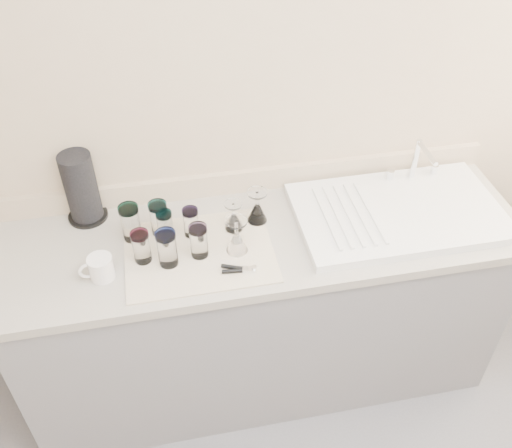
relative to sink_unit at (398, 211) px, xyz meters
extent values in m
cube|color=tan|center=(-0.55, 0.30, 0.33)|extent=(3.50, 0.04, 2.50)
cube|color=slate|center=(-0.55, 0.00, -0.49)|extent=(2.00, 0.60, 0.86)
cube|color=gray|center=(-0.55, 0.00, -0.04)|extent=(2.06, 0.62, 0.04)
cube|color=white|center=(0.00, 0.00, 0.00)|extent=(0.82, 0.50, 0.03)
cylinder|color=silver|center=(0.14, 0.20, 0.11)|extent=(0.02, 0.02, 0.18)
cylinder|color=silver|center=(0.14, 0.12, 0.19)|extent=(0.02, 0.16, 0.02)
cylinder|color=silver|center=(0.04, 0.20, 0.04)|extent=(0.03, 0.03, 0.04)
cylinder|color=silver|center=(0.24, 0.20, 0.04)|extent=(0.03, 0.03, 0.04)
cube|color=silver|center=(-0.81, -0.06, -0.02)|extent=(0.55, 0.42, 0.01)
cylinder|color=white|center=(-1.05, 0.07, 0.05)|extent=(0.07, 0.07, 0.13)
cylinder|color=#1C8061|center=(-1.05, 0.07, 0.13)|extent=(0.08, 0.08, 0.02)
cylinder|color=white|center=(-0.94, 0.08, 0.05)|extent=(0.07, 0.07, 0.12)
cylinder|color=#24AEB1|center=(-0.94, 0.08, 0.12)|extent=(0.07, 0.07, 0.02)
cylinder|color=white|center=(-0.83, 0.04, 0.04)|extent=(0.06, 0.06, 0.11)
cylinder|color=#543798|center=(-0.83, 0.04, 0.10)|extent=(0.06, 0.06, 0.02)
cylinder|color=white|center=(-1.02, -0.06, 0.05)|extent=(0.06, 0.06, 0.12)
cylinder|color=#CB3166|center=(-1.02, -0.06, 0.11)|extent=(0.07, 0.07, 0.02)
cylinder|color=white|center=(-0.93, -0.10, 0.05)|extent=(0.07, 0.07, 0.13)
cylinder|color=blue|center=(-0.93, -0.10, 0.13)|extent=(0.07, 0.07, 0.02)
cylinder|color=white|center=(-0.81, -0.08, 0.05)|extent=(0.06, 0.06, 0.12)
cylinder|color=#B386D6|center=(-0.81, -0.08, 0.12)|extent=(0.07, 0.07, 0.02)
cylinder|color=white|center=(-0.92, 0.04, 0.04)|extent=(0.06, 0.06, 0.11)
cylinder|color=#2BBBB8|center=(-0.92, 0.04, 0.10)|extent=(0.06, 0.06, 0.02)
cone|color=white|center=(-0.66, 0.04, 0.02)|extent=(0.07, 0.07, 0.07)
cylinder|color=white|center=(-0.66, 0.04, 0.08)|extent=(0.01, 0.01, 0.05)
cylinder|color=white|center=(-0.66, 0.04, 0.11)|extent=(0.07, 0.07, 0.01)
cone|color=white|center=(-0.56, 0.07, 0.03)|extent=(0.08, 0.08, 0.07)
cylinder|color=white|center=(-0.56, 0.07, 0.09)|extent=(0.01, 0.01, 0.06)
cylinder|color=white|center=(-0.56, 0.07, 0.13)|extent=(0.08, 0.08, 0.01)
cone|color=white|center=(-0.67, -0.08, 0.03)|extent=(0.08, 0.08, 0.08)
cylinder|color=white|center=(-0.67, -0.08, 0.10)|extent=(0.01, 0.01, 0.06)
cylinder|color=white|center=(-0.67, -0.08, 0.13)|extent=(0.08, 0.08, 0.01)
cube|color=silver|center=(-0.65, -0.20, 0.00)|extent=(0.05, 0.04, 0.02)
cylinder|color=black|center=(-0.70, -0.19, 0.00)|extent=(0.10, 0.03, 0.02)
cylinder|color=black|center=(-0.70, -0.18, 0.00)|extent=(0.09, 0.05, 0.02)
cylinder|color=silver|center=(-1.16, -0.11, 0.03)|extent=(0.10, 0.10, 0.09)
torus|color=silver|center=(-1.21, -0.12, 0.03)|extent=(0.07, 0.02, 0.07)
cylinder|color=black|center=(-1.22, 0.23, -0.01)|extent=(0.16, 0.16, 0.01)
cylinder|color=black|center=(-1.22, 0.23, 0.13)|extent=(0.13, 0.13, 0.28)
camera|label=1|loc=(-0.90, -1.61, 1.47)|focal=40.00mm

